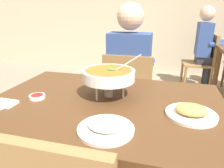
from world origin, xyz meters
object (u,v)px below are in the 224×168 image
at_px(dining_table_main, 105,119).
at_px(chair_diner_main, 128,95).
at_px(curry_bowl, 108,75).
at_px(chair_bg_middle, 204,59).
at_px(diner_main, 130,69).
at_px(rice_plate, 106,127).
at_px(sauce_dish, 37,97).
at_px(patron_bg_middle, 206,44).
at_px(appetizer_plate, 191,112).

height_order(dining_table_main, chair_diner_main, chair_diner_main).
bearing_deg(curry_bowl, chair_bg_middle, 69.82).
height_order(diner_main, rice_plate, diner_main).
relative_size(diner_main, sauce_dish, 14.56).
bearing_deg(diner_main, patron_bg_middle, 63.15).
bearing_deg(sauce_dish, rice_plate, -25.12).
distance_m(curry_bowl, chair_bg_middle, 2.61).
bearing_deg(chair_bg_middle, patron_bg_middle, 115.67).
bearing_deg(rice_plate, chair_diner_main, 95.04).
bearing_deg(patron_bg_middle, chair_bg_middle, -64.33).
relative_size(curry_bowl, chair_bg_middle, 0.37).
xyz_separation_m(sauce_dish, patron_bg_middle, (1.27, 2.57, -0.04)).
distance_m(dining_table_main, chair_bg_middle, 2.65).
bearing_deg(chair_bg_middle, sauce_dish, -116.50).
bearing_deg(curry_bowl, rice_plate, -75.57).
bearing_deg(dining_table_main, appetizer_plate, -7.05).
distance_m(dining_table_main, sauce_dish, 0.41).
height_order(curry_bowl, chair_bg_middle, curry_bowl).
height_order(diner_main, sauce_dish, diner_main).
distance_m(chair_diner_main, appetizer_plate, 0.95).
bearing_deg(chair_bg_middle, chair_diner_main, -116.72).
distance_m(diner_main, patron_bg_middle, 1.95).
relative_size(appetizer_plate, patron_bg_middle, 0.18).
relative_size(dining_table_main, chair_diner_main, 1.44).
height_order(sauce_dish, chair_bg_middle, chair_bg_middle).
relative_size(diner_main, chair_bg_middle, 1.46).
bearing_deg(rice_plate, curry_bowl, 104.43).
xyz_separation_m(diner_main, sauce_dish, (-0.39, -0.83, 0.04)).
bearing_deg(curry_bowl, chair_diner_main, 89.75).
height_order(chair_diner_main, curry_bowl, curry_bowl).
distance_m(dining_table_main, patron_bg_middle, 2.66).
distance_m(rice_plate, chair_bg_middle, 2.90).
bearing_deg(diner_main, curry_bowl, -90.24).
relative_size(chair_diner_main, diner_main, 0.69).
relative_size(dining_table_main, chair_bg_middle, 1.44).
height_order(curry_bowl, rice_plate, curry_bowl).
bearing_deg(dining_table_main, diner_main, 90.00).
height_order(chair_diner_main, patron_bg_middle, patron_bg_middle).
distance_m(dining_table_main, appetizer_plate, 0.47).
distance_m(dining_table_main, curry_bowl, 0.25).
xyz_separation_m(sauce_dish, chair_bg_middle, (1.27, 2.55, -0.27)).
distance_m(diner_main, sauce_dish, 0.91).
bearing_deg(patron_bg_middle, dining_table_main, -109.37).
height_order(dining_table_main, rice_plate, rice_plate).
xyz_separation_m(curry_bowl, rice_plate, (0.09, -0.36, -0.11)).
distance_m(chair_diner_main, chair_bg_middle, 1.97).
distance_m(dining_table_main, diner_main, 0.77).
relative_size(curry_bowl, rice_plate, 1.39).
height_order(chair_diner_main, rice_plate, chair_diner_main).
bearing_deg(diner_main, sauce_dish, -115.10).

